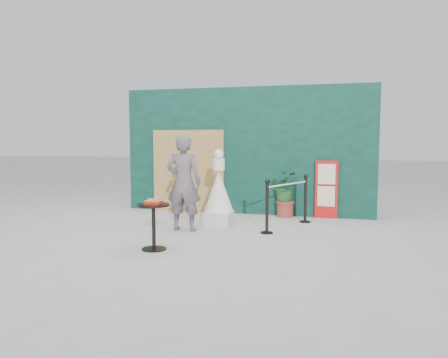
% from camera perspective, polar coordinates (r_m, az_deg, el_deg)
% --- Properties ---
extents(ground, '(60.00, 60.00, 0.00)m').
position_cam_1_polar(ground, '(7.65, -2.47, -8.31)').
color(ground, '#ADAAA5').
rests_on(ground, ground).
extents(back_wall, '(6.00, 0.30, 3.00)m').
position_cam_1_polar(back_wall, '(10.47, 2.91, 3.70)').
color(back_wall, black).
rests_on(back_wall, ground).
extents(bamboo_fence, '(1.80, 0.08, 2.00)m').
position_cam_1_polar(bamboo_fence, '(10.70, -4.69, 1.04)').
color(bamboo_fence, tan).
rests_on(bamboo_fence, ground).
extents(woman, '(0.71, 0.49, 1.89)m').
position_cam_1_polar(woman, '(8.52, -5.28, -0.47)').
color(woman, '#675862').
rests_on(woman, ground).
extents(menu_board, '(0.50, 0.07, 1.30)m').
position_cam_1_polar(menu_board, '(10.08, 13.22, -1.35)').
color(menu_board, red).
rests_on(menu_board, ground).
extents(statue, '(0.61, 0.61, 1.58)m').
position_cam_1_polar(statue, '(9.00, -0.69, -2.05)').
color(statue, silver).
rests_on(statue, ground).
extents(cafe_table, '(0.52, 0.52, 0.75)m').
position_cam_1_polar(cafe_table, '(7.17, -9.18, -5.22)').
color(cafe_table, black).
rests_on(cafe_table, ground).
extents(food_basket, '(0.26, 0.19, 0.11)m').
position_cam_1_polar(food_basket, '(7.12, -9.19, -2.94)').
color(food_basket, red).
rests_on(food_basket, cafe_table).
extents(planter, '(0.62, 0.54, 1.05)m').
position_cam_1_polar(planter, '(10.08, 8.00, -1.48)').
color(planter, brown).
rests_on(planter, ground).
extents(stanchion_barrier, '(0.84, 1.54, 1.03)m').
position_cam_1_polar(stanchion_barrier, '(8.91, 8.28, -3.15)').
color(stanchion_barrier, black).
rests_on(stanchion_barrier, ground).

